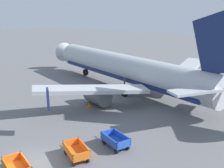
{
  "coord_description": "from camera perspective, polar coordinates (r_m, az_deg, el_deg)",
  "views": [
    {
      "loc": [
        13.92,
        -12.43,
        11.22
      ],
      "look_at": [
        -1.13,
        13.36,
        2.8
      ],
      "focal_mm": 42.93,
      "sensor_mm": 36.0,
      "label": 1
    }
  ],
  "objects": [
    {
      "name": "airplane",
      "position": [
        37.3,
        3.81,
        3.06
      ],
      "size": [
        36.13,
        29.46,
        11.34
      ],
      "color": "#B2B7BC",
      "rests_on": "ground"
    },
    {
      "name": "baggage_cart_third_in_row",
      "position": [
        21.52,
        -7.65,
        -13.98
      ],
      "size": [
        3.39,
        2.53,
        1.07
      ],
      "color": "orange",
      "rests_on": "ground"
    },
    {
      "name": "baggage_cart_second_in_row",
      "position": [
        20.51,
        -19.63,
        -16.45
      ],
      "size": [
        3.53,
        2.32,
        1.07
      ],
      "color": "orange",
      "rests_on": "ground"
    },
    {
      "name": "ground_plane",
      "position": [
        21.78,
        -15.96,
        -15.94
      ],
      "size": [
        220.0,
        220.0,
        0.0
      ],
      "primitive_type": "plane",
      "color": "slate"
    },
    {
      "name": "baggage_cart_fourth_in_row",
      "position": [
        22.91,
        0.71,
        -11.87
      ],
      "size": [
        3.52,
        2.35,
        1.07
      ],
      "color": "#234CB2",
      "rests_on": "ground"
    },
    {
      "name": "traffic_cone_near_plane",
      "position": [
        31.67,
        -4.89,
        -4.45
      ],
      "size": [
        0.48,
        0.48,
        0.63
      ],
      "primitive_type": "cone",
      "color": "orange",
      "rests_on": "ground"
    }
  ]
}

